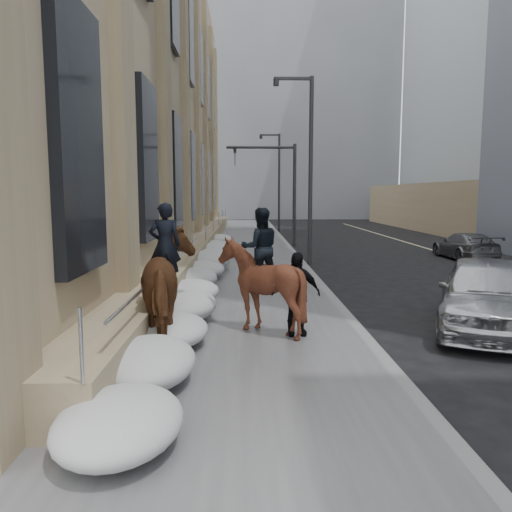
% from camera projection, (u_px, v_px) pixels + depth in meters
% --- Properties ---
extents(ground, '(140.00, 140.00, 0.00)m').
position_uv_depth(ground, '(240.00, 389.00, 7.91)').
color(ground, black).
rests_on(ground, ground).
extents(sidewalk, '(5.00, 80.00, 0.12)m').
position_uv_depth(sidewalk, '(243.00, 279.00, 17.83)').
color(sidewalk, '#4C4C4E').
rests_on(sidewalk, ground).
extents(curb, '(0.24, 80.00, 0.12)m').
position_uv_depth(curb, '(316.00, 279.00, 17.88)').
color(curb, slate).
rests_on(curb, ground).
extents(limestone_building, '(6.10, 44.00, 18.00)m').
position_uv_depth(limestone_building, '(144.00, 84.00, 26.51)').
color(limestone_building, '#927960').
rests_on(limestone_building, ground).
extents(bg_building_mid, '(30.00, 12.00, 28.00)m').
position_uv_depth(bg_building_mid, '(275.00, 111.00, 65.81)').
color(bg_building_mid, slate).
rests_on(bg_building_mid, ground).
extents(bg_building_far, '(24.00, 12.00, 20.00)m').
position_uv_depth(bg_building_far, '(206.00, 150.00, 77.99)').
color(bg_building_far, gray).
rests_on(bg_building_far, ground).
extents(streetlight_mid, '(1.71, 0.24, 8.00)m').
position_uv_depth(streetlight_mid, '(307.00, 159.00, 21.30)').
color(streetlight_mid, '#2D2D30').
rests_on(streetlight_mid, ground).
extents(streetlight_far, '(1.71, 0.24, 8.00)m').
position_uv_depth(streetlight_far, '(277.00, 176.00, 41.14)').
color(streetlight_far, '#2D2D30').
rests_on(streetlight_far, ground).
extents(traffic_signal, '(4.10, 0.22, 6.00)m').
position_uv_depth(traffic_signal, '(279.00, 179.00, 29.29)').
color(traffic_signal, '#2D2D30').
rests_on(traffic_signal, ground).
extents(snow_bank, '(1.70, 18.10, 0.76)m').
position_uv_depth(snow_bank, '(198.00, 277.00, 15.87)').
color(snow_bank, silver).
rests_on(snow_bank, sidewalk).
extents(mounted_horse_left, '(1.76, 2.90, 2.80)m').
position_uv_depth(mounted_horse_left, '(172.00, 283.00, 10.02)').
color(mounted_horse_left, '#452714').
rests_on(mounted_horse_left, sidewalk).
extents(mounted_horse_right, '(1.90, 2.07, 2.67)m').
position_uv_depth(mounted_horse_right, '(260.00, 280.00, 10.72)').
color(mounted_horse_right, '#3F1E12').
rests_on(mounted_horse_right, sidewalk).
extents(pedestrian, '(1.07, 0.53, 1.77)m').
position_uv_depth(pedestrian, '(296.00, 294.00, 10.48)').
color(pedestrian, black).
rests_on(pedestrian, sidewalk).
extents(car_silver, '(3.81, 5.31, 1.68)m').
position_uv_depth(car_silver, '(486.00, 294.00, 11.29)').
color(car_silver, '#AFB1B7').
rests_on(car_silver, ground).
extents(car_grey, '(1.84, 4.42, 1.28)m').
position_uv_depth(car_grey, '(465.00, 246.00, 23.69)').
color(car_grey, '#57595F').
rests_on(car_grey, ground).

